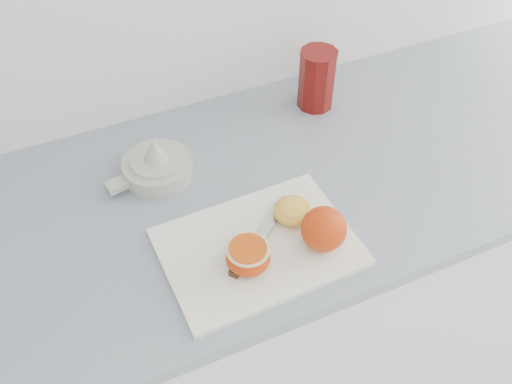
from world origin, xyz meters
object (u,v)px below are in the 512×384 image
(counter, at_px, (271,296))
(half_orange, at_px, (248,256))
(citrus_juicer, at_px, (156,165))
(red_tumbler, at_px, (317,81))
(cutting_board, at_px, (258,247))

(counter, distance_m, half_orange, 0.54)
(half_orange, relative_size, citrus_juicer, 0.43)
(citrus_juicer, distance_m, red_tumbler, 0.42)
(counter, distance_m, citrus_juicer, 0.53)
(citrus_juicer, bearing_deg, cutting_board, -67.43)
(counter, xyz_separation_m, cutting_board, (-0.11, -0.16, 0.45))
(counter, xyz_separation_m, red_tumbler, (0.19, 0.18, 0.51))
(counter, height_order, half_orange, half_orange)
(cutting_board, height_order, half_orange, half_orange)
(citrus_juicer, xyz_separation_m, red_tumbler, (0.41, 0.08, 0.04))
(counter, height_order, cutting_board, cutting_board)
(cutting_board, relative_size, half_orange, 4.42)
(half_orange, bearing_deg, citrus_juicer, 104.12)
(counter, bearing_deg, half_orange, -126.90)
(counter, relative_size, red_tumbler, 17.38)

